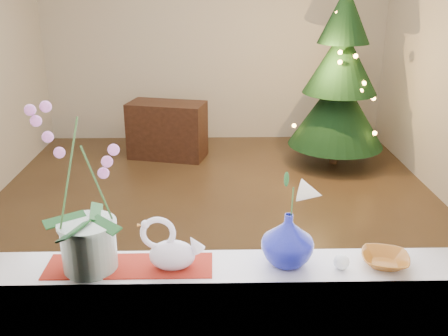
{
  "coord_description": "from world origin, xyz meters",
  "views": [
    {
      "loc": [
        -0.02,
        -4.21,
        2.05
      ],
      "look_at": [
        0.04,
        -1.4,
        1.0
      ],
      "focal_mm": 40.0,
      "sensor_mm": 36.0,
      "label": 1
    }
  ],
  "objects_px": {
    "orchid_pot": "(83,191)",
    "paperweight": "(341,262)",
    "xmas_tree": "(340,79)",
    "side_table": "(167,130)",
    "amber_dish": "(385,261)",
    "blue_vase": "(288,236)",
    "swan": "(172,244)"
  },
  "relations": [
    {
      "from": "blue_vase",
      "to": "side_table",
      "type": "height_order",
      "value": "blue_vase"
    },
    {
      "from": "xmas_tree",
      "to": "orchid_pot",
      "type": "bearing_deg",
      "value": -117.23
    },
    {
      "from": "orchid_pot",
      "to": "amber_dish",
      "type": "relative_size",
      "value": 4.21
    },
    {
      "from": "orchid_pot",
      "to": "blue_vase",
      "type": "height_order",
      "value": "orchid_pot"
    },
    {
      "from": "orchid_pot",
      "to": "blue_vase",
      "type": "distance_m",
      "value": 0.86
    },
    {
      "from": "xmas_tree",
      "to": "side_table",
      "type": "distance_m",
      "value": 2.14
    },
    {
      "from": "amber_dish",
      "to": "xmas_tree",
      "type": "bearing_deg",
      "value": 79.34
    },
    {
      "from": "amber_dish",
      "to": "orchid_pot",
      "type": "bearing_deg",
      "value": -179.96
    },
    {
      "from": "side_table",
      "to": "swan",
      "type": "bearing_deg",
      "value": -70.63
    },
    {
      "from": "swan",
      "to": "side_table",
      "type": "bearing_deg",
      "value": 113.54
    },
    {
      "from": "amber_dish",
      "to": "xmas_tree",
      "type": "height_order",
      "value": "xmas_tree"
    },
    {
      "from": "swan",
      "to": "xmas_tree",
      "type": "height_order",
      "value": "xmas_tree"
    },
    {
      "from": "orchid_pot",
      "to": "xmas_tree",
      "type": "distance_m",
      "value": 4.28
    },
    {
      "from": "paperweight",
      "to": "xmas_tree",
      "type": "height_order",
      "value": "xmas_tree"
    },
    {
      "from": "paperweight",
      "to": "side_table",
      "type": "height_order",
      "value": "paperweight"
    },
    {
      "from": "amber_dish",
      "to": "xmas_tree",
      "type": "relative_size",
      "value": 0.08
    },
    {
      "from": "orchid_pot",
      "to": "side_table",
      "type": "relative_size",
      "value": 0.78
    },
    {
      "from": "paperweight",
      "to": "xmas_tree",
      "type": "distance_m",
      "value": 3.93
    },
    {
      "from": "xmas_tree",
      "to": "side_table",
      "type": "height_order",
      "value": "xmas_tree"
    },
    {
      "from": "blue_vase",
      "to": "paperweight",
      "type": "height_order",
      "value": "blue_vase"
    },
    {
      "from": "side_table",
      "to": "blue_vase",
      "type": "bearing_deg",
      "value": -63.92
    },
    {
      "from": "orchid_pot",
      "to": "paperweight",
      "type": "height_order",
      "value": "orchid_pot"
    },
    {
      "from": "paperweight",
      "to": "side_table",
      "type": "bearing_deg",
      "value": 105.01
    },
    {
      "from": "swan",
      "to": "side_table",
      "type": "relative_size",
      "value": 0.29
    },
    {
      "from": "blue_vase",
      "to": "swan",
      "type": "bearing_deg",
      "value": -176.75
    },
    {
      "from": "paperweight",
      "to": "amber_dish",
      "type": "bearing_deg",
      "value": 7.75
    },
    {
      "from": "orchid_pot",
      "to": "blue_vase",
      "type": "xyz_separation_m",
      "value": [
        0.83,
        0.02,
        -0.22
      ]
    },
    {
      "from": "swan",
      "to": "amber_dish",
      "type": "bearing_deg",
      "value": 18.37
    },
    {
      "from": "xmas_tree",
      "to": "paperweight",
      "type": "bearing_deg",
      "value": -103.35
    },
    {
      "from": "orchid_pot",
      "to": "amber_dish",
      "type": "height_order",
      "value": "orchid_pot"
    },
    {
      "from": "paperweight",
      "to": "blue_vase",
      "type": "bearing_deg",
      "value": 167.72
    },
    {
      "from": "paperweight",
      "to": "amber_dish",
      "type": "relative_size",
      "value": 0.39
    }
  ]
}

